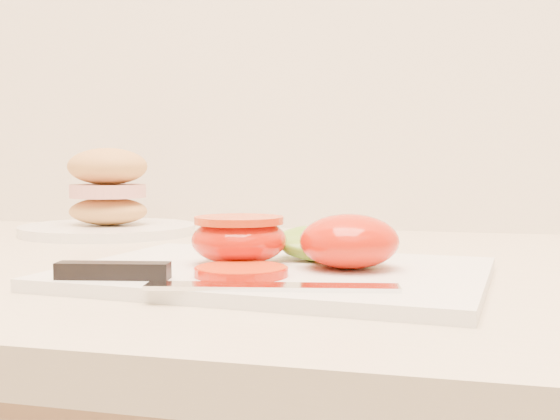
# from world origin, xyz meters

# --- Properties ---
(cutting_board) EXTENTS (0.34, 0.26, 0.01)m
(cutting_board) POSITION_xyz_m (-0.50, 1.58, 0.94)
(cutting_board) COLOR white
(cutting_board) RESTS_ON counter
(tomato_half_dome) EXTENTS (0.08, 0.08, 0.04)m
(tomato_half_dome) POSITION_xyz_m (-0.45, 1.59, 0.96)
(tomato_half_dome) COLOR red
(tomato_half_dome) RESTS_ON cutting_board
(tomato_half_cut) EXTENTS (0.08, 0.08, 0.04)m
(tomato_half_cut) POSITION_xyz_m (-0.54, 1.59, 0.96)
(tomato_half_cut) COLOR red
(tomato_half_cut) RESTS_ON cutting_board
(tomato_slice_0) EXTENTS (0.07, 0.07, 0.01)m
(tomato_slice_0) POSITION_xyz_m (-0.52, 1.53, 0.94)
(tomato_slice_0) COLOR #D65220
(tomato_slice_0) RESTS_ON cutting_board
(lettuce_leaf_0) EXTENTS (0.13, 0.13, 0.02)m
(lettuce_leaf_0) POSITION_xyz_m (-0.47, 1.65, 0.95)
(lettuce_leaf_0) COLOR #6FAD2E
(lettuce_leaf_0) RESTS_ON cutting_board
(knife) EXTENTS (0.25, 0.05, 0.01)m
(knife) POSITION_xyz_m (-0.55, 1.49, 0.94)
(knife) COLOR silver
(knife) RESTS_ON cutting_board
(sandwich_plate) EXTENTS (0.22, 0.22, 0.11)m
(sandwich_plate) POSITION_xyz_m (-0.80, 1.86, 0.97)
(sandwich_plate) COLOR white
(sandwich_plate) RESTS_ON counter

